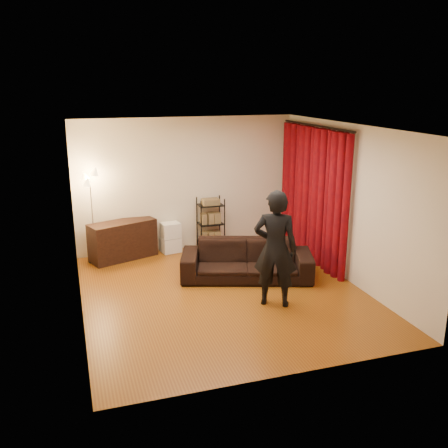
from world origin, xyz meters
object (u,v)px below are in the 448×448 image
object	(u,v)px
sofa	(247,260)
storage_boxes	(171,237)
floor_lamp	(92,217)
media_cabinet	(123,240)
wire_shelf	(211,224)
person	(275,249)

from	to	relation	value
sofa	storage_boxes	bearing A→B (deg)	137.28
sofa	floor_lamp	distance (m)	3.06
media_cabinet	floor_lamp	xyz separation A→B (m)	(-0.55, -0.03, 0.51)
media_cabinet	wire_shelf	world-z (taller)	wire_shelf
sofa	floor_lamp	xyz separation A→B (m)	(-2.50, 1.67, 0.56)
sofa	person	xyz separation A→B (m)	(0.03, -1.15, 0.58)
person	media_cabinet	xyz separation A→B (m)	(-1.99, 2.85, -0.54)
storage_boxes	sofa	bearing A→B (deg)	-61.10
sofa	storage_boxes	xyz separation A→B (m)	(-0.99, 1.79, -0.02)
floor_lamp	person	bearing A→B (deg)	-48.03
media_cabinet	floor_lamp	world-z (taller)	floor_lamp
person	storage_boxes	bearing A→B (deg)	-42.52
sofa	wire_shelf	xyz separation A→B (m)	(-0.15, 1.75, 0.21)
media_cabinet	storage_boxes	world-z (taller)	media_cabinet
wire_shelf	floor_lamp	bearing A→B (deg)	162.27
storage_boxes	wire_shelf	bearing A→B (deg)	-2.39
floor_lamp	storage_boxes	bearing A→B (deg)	4.35
person	sofa	bearing A→B (deg)	-60.01
media_cabinet	sofa	bearing A→B (deg)	-61.35
storage_boxes	floor_lamp	size ratio (longest dim) A/B	0.35
storage_boxes	wire_shelf	size ratio (longest dim) A/B	0.57
wire_shelf	sofa	bearing A→B (deg)	-104.84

